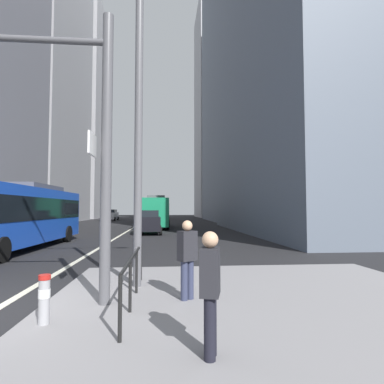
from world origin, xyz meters
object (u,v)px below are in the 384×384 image
object	(u,v)px
city_bus_red_receding	(157,211)
street_lamp_post	(139,83)
bollard_right	(44,296)
city_bus_blue_oncoming	(19,213)
car_oncoming_mid	(111,215)
car_oncoming_far	(41,222)
pedestrian_waiting	(187,255)
car_receding_far	(164,214)
pedestrian_walking	(210,287)
car_receding_near	(149,222)

from	to	relation	value
city_bus_red_receding	street_lamp_post	world-z (taller)	street_lamp_post
city_bus_red_receding	bollard_right	bearing A→B (deg)	-92.07
street_lamp_post	bollard_right	size ratio (longest dim) A/B	9.85
city_bus_blue_oncoming	car_oncoming_mid	xyz separation A→B (m)	(-2.07, 39.91, -0.85)
car_oncoming_far	pedestrian_waiting	xyz separation A→B (m)	(10.65, -20.30, 0.08)
city_bus_red_receding	car_oncoming_far	distance (m)	12.26
city_bus_red_receding	car_oncoming_mid	size ratio (longest dim) A/B	2.83
city_bus_red_receding	pedestrian_waiting	distance (m)	28.35
car_oncoming_mid	bollard_right	bearing A→B (deg)	-81.73
bollard_right	pedestrian_waiting	world-z (taller)	pedestrian_waiting
car_receding_far	bollard_right	distance (m)	60.85
car_oncoming_mid	city_bus_red_receding	bearing A→B (deg)	-68.43
car_oncoming_mid	pedestrian_walking	distance (m)	53.30
car_receding_far	bollard_right	bearing A→B (deg)	-91.70
car_receding_far	pedestrian_waiting	distance (m)	59.61
bollard_right	pedestrian_walking	xyz separation A→B (m)	(2.59, -1.40, 0.44)
car_receding_far	pedestrian_walking	distance (m)	62.22
city_bus_red_receding	bollard_right	xyz separation A→B (m)	(-1.07, -29.53, -1.23)
car_receding_near	car_oncoming_far	xyz separation A→B (m)	(-8.88, 0.99, 0.00)
city_bus_blue_oncoming	city_bus_red_receding	distance (m)	19.56
city_bus_red_receding	pedestrian_walking	size ratio (longest dim) A/B	7.18
car_oncoming_mid	car_oncoming_far	bearing A→B (deg)	-91.51
car_receding_far	street_lamp_post	world-z (taller)	street_lamp_post
city_bus_red_receding	car_oncoming_far	xyz separation A→B (m)	(-9.24, -8.01, -0.85)
pedestrian_waiting	pedestrian_walking	world-z (taller)	pedestrian_waiting
car_receding_near	pedestrian_walking	world-z (taller)	car_receding_near
city_bus_red_receding	pedestrian_waiting	bearing A→B (deg)	-87.15
pedestrian_walking	car_receding_far	bearing A→B (deg)	90.73
car_receding_near	pedestrian_walking	bearing A→B (deg)	-85.08
city_bus_blue_oncoming	car_oncoming_mid	world-z (taller)	city_bus_blue_oncoming
car_oncoming_mid	car_receding_far	bearing A→B (deg)	46.98
car_receding_near	bollard_right	bearing A→B (deg)	-91.97
bollard_right	pedestrian_waiting	bearing A→B (deg)	26.17
bollard_right	city_bus_blue_oncoming	bearing A→B (deg)	115.79
car_receding_near	street_lamp_post	bearing A→B (deg)	-88.05
car_oncoming_far	bollard_right	xyz separation A→B (m)	(8.18, -21.52, -0.39)
car_receding_far	pedestrian_waiting	world-z (taller)	car_receding_far
car_receding_near	bollard_right	distance (m)	20.54
car_oncoming_far	bollard_right	bearing A→B (deg)	-69.19
city_bus_red_receding	car_receding_near	size ratio (longest dim) A/B	2.82
car_oncoming_mid	car_receding_near	bearing A→B (deg)	-75.08
bollard_right	pedestrian_walking	size ratio (longest dim) A/B	0.50
car_receding_far	bollard_right	size ratio (longest dim) A/B	5.67
city_bus_red_receding	pedestrian_walking	world-z (taller)	city_bus_red_receding
car_oncoming_far	pedestrian_walking	xyz separation A→B (m)	(10.77, -22.92, 0.05)
car_oncoming_far	bollard_right	size ratio (longest dim) A/B	5.25
car_receding_near	car_oncoming_far	size ratio (longest dim) A/B	0.97
city_bus_blue_oncoming	pedestrian_waiting	xyz separation A→B (m)	(7.81, -9.82, -0.77)
city_bus_blue_oncoming	car_receding_far	xyz separation A→B (m)	(7.14, 49.78, -0.85)
pedestrian_waiting	car_receding_near	bearing A→B (deg)	95.24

